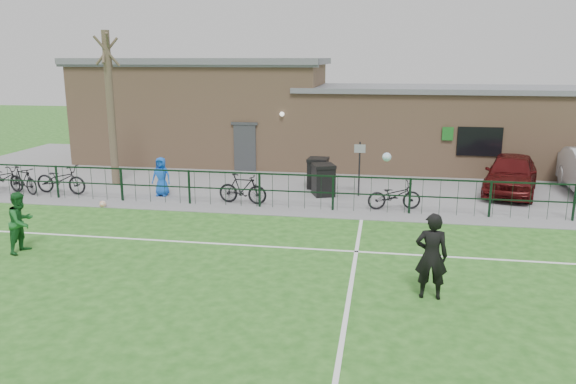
% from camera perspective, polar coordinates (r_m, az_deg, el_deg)
% --- Properties ---
extents(ground, '(90.00, 90.00, 0.00)m').
position_cam_1_polar(ground, '(11.54, -4.33, -12.06)').
color(ground, '#235A1A').
rests_on(ground, ground).
extents(paving_strip, '(34.00, 13.00, 0.02)m').
position_cam_1_polar(paving_strip, '(24.24, 3.42, 1.64)').
color(paving_strip, slate).
rests_on(paving_strip, ground).
extents(pitch_line_touch, '(28.00, 0.10, 0.01)m').
position_cam_1_polar(pitch_line_touch, '(18.75, 1.46, -1.89)').
color(pitch_line_touch, white).
rests_on(pitch_line_touch, ground).
extents(pitch_line_mid, '(28.00, 0.10, 0.01)m').
position_cam_1_polar(pitch_line_mid, '(15.16, -0.65, -5.64)').
color(pitch_line_mid, white).
rests_on(pitch_line_mid, ground).
extents(pitch_line_perp, '(0.10, 16.00, 0.01)m').
position_cam_1_polar(pitch_line_perp, '(11.26, 5.85, -12.76)').
color(pitch_line_perp, white).
rests_on(pitch_line_perp, ground).
extents(perimeter_fence, '(28.00, 0.10, 1.20)m').
position_cam_1_polar(perimeter_fence, '(18.79, 1.56, 0.02)').
color(perimeter_fence, black).
rests_on(perimeter_fence, ground).
extents(bare_tree, '(0.30, 0.30, 6.00)m').
position_cam_1_polar(bare_tree, '(23.24, -17.57, 7.99)').
color(bare_tree, '#4B3E2D').
rests_on(bare_tree, ground).
extents(wheelie_bin_left, '(0.77, 0.86, 1.09)m').
position_cam_1_polar(wheelie_bin_left, '(21.85, 3.06, 1.83)').
color(wheelie_bin_left, black).
rests_on(wheelie_bin_left, paving_strip).
extents(wheelie_bin_right, '(0.96, 1.01, 1.08)m').
position_cam_1_polar(wheelie_bin_right, '(20.66, 3.62, 1.13)').
color(wheelie_bin_right, black).
rests_on(wheelie_bin_right, paving_strip).
extents(sign_post, '(0.08, 0.08, 2.00)m').
position_cam_1_polar(sign_post, '(20.62, 7.25, 2.32)').
color(sign_post, black).
rests_on(sign_post, paving_strip).
extents(car_maroon, '(2.84, 4.67, 1.49)m').
position_cam_1_polar(car_maroon, '(22.52, 21.72, 1.74)').
color(car_maroon, '#480C0D').
rests_on(car_maroon, paving_strip).
extents(bicycle_a, '(2.03, 1.11, 1.01)m').
position_cam_1_polar(bicycle_a, '(23.96, -26.86, 1.32)').
color(bicycle_a, black).
rests_on(bicycle_a, paving_strip).
extents(bicycle_b, '(1.73, 1.09, 1.01)m').
position_cam_1_polar(bicycle_b, '(23.14, -25.34, 1.09)').
color(bicycle_b, black).
rests_on(bicycle_b, paving_strip).
extents(bicycle_c, '(2.09, 0.85, 1.07)m').
position_cam_1_polar(bicycle_c, '(22.56, -22.07, 1.19)').
color(bicycle_c, black).
rests_on(bicycle_c, paving_strip).
extents(bicycle_d, '(1.78, 0.66, 1.05)m').
position_cam_1_polar(bicycle_d, '(19.52, -4.63, 0.33)').
color(bicycle_d, black).
rests_on(bicycle_d, paving_strip).
extents(bicycle_e, '(1.89, 1.04, 0.94)m').
position_cam_1_polar(bicycle_e, '(19.07, 10.74, -0.35)').
color(bicycle_e, black).
rests_on(bicycle_e, paving_strip).
extents(spectator_child, '(0.70, 0.46, 1.43)m').
position_cam_1_polar(spectator_child, '(21.07, -12.74, 1.54)').
color(spectator_child, blue).
rests_on(spectator_child, paving_strip).
extents(goalkeeper_kick, '(1.44, 2.80, 2.69)m').
position_cam_1_polar(goalkeeper_kick, '(12.21, 14.27, -6.11)').
color(goalkeeper_kick, black).
rests_on(goalkeeper_kick, ground).
extents(outfield_player, '(0.69, 0.84, 1.61)m').
position_cam_1_polar(outfield_player, '(16.17, -25.48, -2.78)').
color(outfield_player, '#1A5C25').
rests_on(outfield_player, ground).
extents(ball_ground, '(0.23, 0.23, 0.23)m').
position_cam_1_polar(ball_ground, '(20.14, -18.29, -1.17)').
color(ball_ground, white).
rests_on(ball_ground, ground).
extents(clubhouse, '(24.25, 5.40, 4.96)m').
position_cam_1_polar(clubhouse, '(26.95, 2.34, 7.61)').
color(clubhouse, '#A57D5C').
rests_on(clubhouse, ground).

